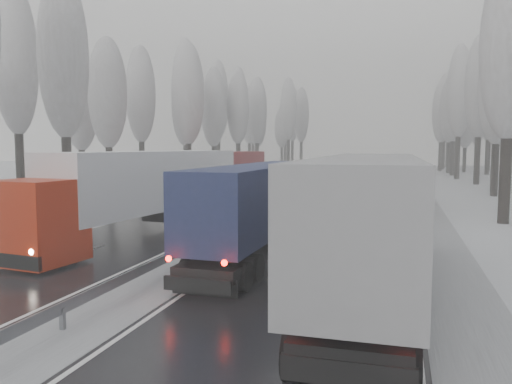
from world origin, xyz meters
The scene contains 50 objects.
carriageway_right centered at (5.25, 30.00, 0.01)m, with size 7.50×200.00×0.03m, color black.
carriageway_left centered at (-5.25, 30.00, 0.01)m, with size 7.50×200.00×0.03m, color black.
median_slush centered at (0.00, 30.00, 0.02)m, with size 3.00×200.00×0.04m, color #A9ACB1.
shoulder_right centered at (10.20, 30.00, 0.02)m, with size 2.40×200.00×0.04m, color #A9ACB1.
shoulder_left centered at (-10.20, 30.00, 0.02)m, with size 2.40×200.00×0.04m, color #A9ACB1.
median_guardrail centered at (0.00, 29.99, 0.60)m, with size 0.12×200.00×0.76m.
tree_18 centered at (14.51, 27.03, 10.70)m, with size 3.60×3.60×16.58m.
tree_22 centered at (17.02, 45.60, 10.24)m, with size 3.60×3.60×15.86m.
tree_24 centered at (17.90, 51.02, 13.19)m, with size 3.60×3.60×20.49m.
tree_26 centered at (17.56, 61.27, 12.10)m, with size 3.60×3.60×18.78m.
tree_28 centered at (16.34, 71.95, 12.64)m, with size 3.60×3.60×19.62m.
tree_29 centered at (23.71, 75.95, 11.67)m, with size 3.60×3.60×18.11m.
tree_30 centered at (16.56, 81.70, 11.52)m, with size 3.60×3.60×17.86m.
tree_31 centered at (22.48, 85.70, 11.97)m, with size 3.60×3.60×18.58m.
tree_32 centered at (16.63, 89.21, 11.18)m, with size 3.60×3.60×17.33m.
tree_33 centered at (19.77, 93.21, 9.26)m, with size 3.60×3.60×14.33m.
tree_34 centered at (15.73, 96.32, 11.37)m, with size 3.60×3.60×17.63m.
tree_35 centered at (24.94, 100.32, 11.77)m, with size 3.60×3.60×18.25m.
tree_36 centered at (17.04, 106.16, 13.02)m, with size 3.60×3.60×20.23m.
tree_37 centered at (24.02, 110.16, 10.56)m, with size 3.60×3.60×16.37m.
tree_38 centered at (18.73, 116.73, 11.59)m, with size 3.60×3.60×17.97m.
tree_39 centered at (21.55, 120.73, 10.45)m, with size 3.60×3.60×16.19m.
tree_58 centered at (-15.13, 24.57, 11.10)m, with size 3.60×3.60×17.21m.
tree_59 centered at (-22.80, 28.57, 11.87)m, with size 3.60×3.60×18.41m.
tree_60 centered at (-17.75, 34.20, 9.59)m, with size 3.60×3.60×14.84m.
tree_61 centered at (-23.52, 38.20, 9.02)m, with size 3.60×3.60×13.95m.
tree_62 centered at (-13.94, 43.73, 10.36)m, with size 3.60×3.60×16.04m.
tree_63 centered at (-21.85, 47.73, 10.89)m, with size 3.60×3.60×16.88m.
tree_64 centered at (-18.26, 52.71, 9.96)m, with size 3.60×3.60×15.42m.
tree_65 centered at (-20.05, 56.71, 12.55)m, with size 3.60×3.60×19.48m.
tree_66 centered at (-18.16, 62.35, 9.84)m, with size 3.60×3.60×15.23m.
tree_67 centered at (-19.54, 66.35, 11.03)m, with size 3.60×3.60×17.09m.
tree_68 centered at (-16.58, 69.11, 10.75)m, with size 3.60×3.60×16.65m.
tree_69 centered at (-21.42, 73.11, 12.46)m, with size 3.60×3.60×19.35m.
tree_70 centered at (-16.33, 79.19, 11.03)m, with size 3.60×3.60×17.09m.
tree_71 centered at (-21.09, 83.19, 12.63)m, with size 3.60×3.60×19.61m.
tree_72 centered at (-18.93, 88.54, 9.76)m, with size 3.60×3.60×15.11m.
tree_73 centered at (-21.82, 92.54, 11.11)m, with size 3.60×3.60×17.22m.
tree_74 centered at (-15.07, 99.33, 12.67)m, with size 3.60×3.60×19.68m.
tree_75 centered at (-24.20, 103.33, 11.99)m, with size 3.60×3.60×18.60m.
tree_76 centered at (-14.05, 108.72, 11.95)m, with size 3.60×3.60×18.55m.
tree_77 centered at (-19.66, 112.72, 9.26)m, with size 3.60×3.60×14.32m.
tree_78 centered at (-17.56, 115.31, 12.59)m, with size 3.60×3.60×19.55m.
tree_79 centered at (-20.33, 119.31, 11.01)m, with size 3.60×3.60×17.07m.
truck_grey_tarp centered at (7.37, 9.94, 2.59)m, with size 2.89×17.35×4.44m.
truck_blue_box centered at (2.63, 14.82, 2.32)m, with size 2.86×15.54×3.97m.
truck_cream_box centered at (7.66, 34.79, 2.37)m, with size 3.86×15.95×4.06m.
box_truck_distant centered at (6.39, 90.80, 1.47)m, with size 2.41×7.73×2.88m.
truck_red_white centered at (-4.60, 16.42, 2.63)m, with size 4.79×17.71×4.50m.
truck_red_red centered at (-8.17, 41.64, 2.46)m, with size 2.68×16.44×4.21m.
Camera 1 is at (8.27, -6.62, 4.74)m, focal length 35.00 mm.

